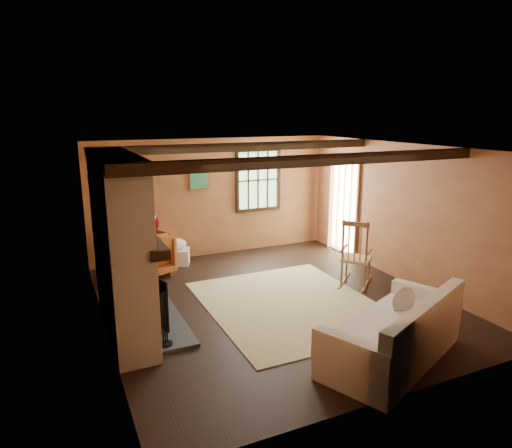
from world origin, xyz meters
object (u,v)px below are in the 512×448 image
laundry_basket (176,257)px  armchair (143,254)px  fireplace (123,252)px  rocking_chair (356,257)px  sofa (397,337)px

laundry_basket → armchair: armchair is taller
laundry_basket → fireplace: bearing=-118.6°
laundry_basket → rocking_chair: bearing=-42.5°
rocking_chair → armchair: bearing=17.0°
rocking_chair → fireplace: bearing=49.0°
rocking_chair → armchair: 3.78m
fireplace → laundry_basket: fireplace is taller
fireplace → laundry_basket: 2.92m
fireplace → armchair: (0.61, 2.01, -0.69)m
rocking_chair → laundry_basket: rocking_chair is taller
fireplace → armchair: 2.22m
fireplace → sofa: (2.80, -2.16, -0.80)m
laundry_basket → armchair: (-0.72, -0.41, 0.26)m
rocking_chair → sofa: size_ratio=0.51×
fireplace → laundry_basket: bearing=61.4°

